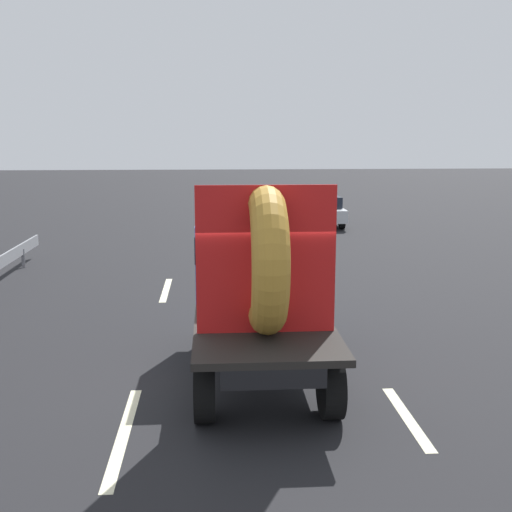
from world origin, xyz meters
The scene contains 7 objects.
ground_plane centered at (0.00, 0.00, 0.00)m, with size 120.00×120.00×0.00m, color black.
flatbed_truck centered at (0.29, 0.36, 1.57)m, with size 2.02×4.45×3.13m.
distant_sedan centered at (4.08, 17.03, 0.68)m, with size 1.65×3.86×1.26m.
lane_dash_left_near centered at (-1.60, -1.88, 0.00)m, with size 2.83×0.16×0.01m, color beige.
lane_dash_left_far centered at (-1.60, 5.85, 0.00)m, with size 2.42×0.16×0.01m, color beige.
lane_dash_right_near centered at (2.19, -1.65, 0.00)m, with size 2.01×0.16×0.01m, color beige.
lane_dash_right_far centered at (2.19, 5.64, 0.00)m, with size 2.19×0.16×0.01m, color beige.
Camera 1 is at (-0.41, -9.62, 3.80)m, focal length 44.88 mm.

